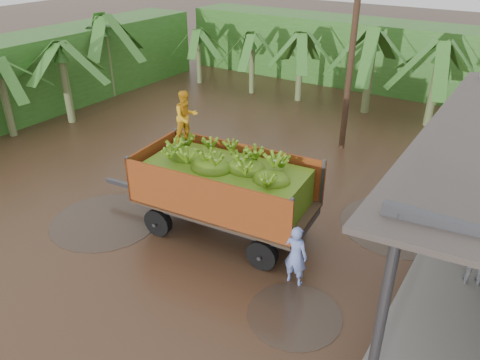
# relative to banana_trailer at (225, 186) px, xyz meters

# --- Properties ---
(ground) EXTENTS (100.00, 100.00, 0.00)m
(ground) POSITION_rel_banana_trailer_xyz_m (0.12, 0.82, -1.52)
(ground) COLOR black
(ground) RESTS_ON ground
(hedge_north) EXTENTS (22.00, 3.00, 3.60)m
(hedge_north) POSITION_rel_banana_trailer_xyz_m (-1.88, 16.82, 0.28)
(hedge_north) COLOR #2D661E
(hedge_north) RESTS_ON ground
(hedge_west) EXTENTS (3.00, 18.00, 3.60)m
(hedge_west) POSITION_rel_banana_trailer_xyz_m (-13.88, 4.82, 0.28)
(hedge_west) COLOR #2D661E
(hedge_west) RESTS_ON ground
(banana_trailer) EXTENTS (7.12, 2.92, 3.91)m
(banana_trailer) POSITION_rel_banana_trailer_xyz_m (0.00, 0.00, 0.00)
(banana_trailer) COLOR #C6541C
(banana_trailer) RESTS_ON ground
(man_blue) EXTENTS (0.61, 0.41, 1.67)m
(man_blue) POSITION_rel_banana_trailer_xyz_m (2.78, -0.96, -0.69)
(man_blue) COLOR #7084CC
(man_blue) RESTS_ON ground
(man_grey) EXTENTS (1.22, 0.77, 1.93)m
(man_grey) POSITION_rel_banana_trailer_xyz_m (6.58, 1.37, -0.56)
(man_grey) COLOR slate
(man_grey) RESTS_ON ground
(utility_pole) EXTENTS (1.20, 0.24, 8.06)m
(utility_pole) POSITION_rel_banana_trailer_xyz_m (0.54, 7.64, 2.56)
(utility_pole) COLOR #47301E
(utility_pole) RESTS_ON ground
(banana_plants) EXTENTS (21.32, 20.88, 4.35)m
(banana_plants) POSITION_rel_banana_trailer_xyz_m (-6.58, 7.11, 0.36)
(banana_plants) COLOR #2D661E
(banana_plants) RESTS_ON ground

